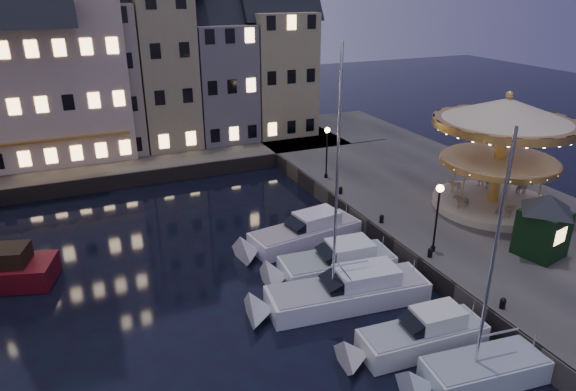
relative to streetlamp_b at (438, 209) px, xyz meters
name	(u,v)px	position (x,y,z in m)	size (l,w,h in m)	color
ground	(331,307)	(-7.20, -1.00, -4.02)	(160.00, 160.00, 0.00)	black
quay_east	(464,210)	(6.80, 5.00, -3.37)	(16.00, 56.00, 1.30)	#474442
quay_north	(113,161)	(-15.20, 27.00, -3.37)	(44.00, 12.00, 1.30)	#474442
quaywall_e	(369,230)	(-1.20, 5.00, -3.37)	(0.15, 44.00, 1.30)	#47423A
quaywall_n	(146,178)	(-13.20, 21.00, -3.37)	(48.00, 0.15, 1.30)	#47423A
streetlamp_b	(438,209)	(0.00, 0.00, 0.00)	(0.44, 0.44, 4.17)	black
streetlamp_c	(327,145)	(0.00, 13.50, 0.00)	(0.44, 0.44, 4.17)	black
streetlamp_d	(498,151)	(11.30, 7.00, 0.00)	(0.44, 0.44, 4.17)	black
bollard_a	(503,303)	(-0.60, -6.00, -2.41)	(0.30, 0.30, 0.57)	black
bollard_b	(430,252)	(-0.60, -0.50, -2.41)	(0.30, 0.30, 0.57)	black
bollard_c	(382,218)	(-0.60, 4.50, -2.41)	(0.30, 0.30, 0.57)	black
bollard_d	(341,190)	(-0.60, 10.00, -2.41)	(0.30, 0.30, 0.57)	black
townhouse_nb	(26,79)	(-21.25, 29.00, 4.26)	(6.16, 8.00, 13.80)	gray
townhouse_nc	(99,68)	(-15.20, 29.00, 4.76)	(6.82, 8.00, 14.80)	gray
townhouse_nd	(162,59)	(-9.45, 29.00, 5.26)	(5.50, 8.00, 15.80)	#998E69
townhouse_ne	(219,72)	(-4.00, 29.00, 3.76)	(6.16, 8.00, 12.80)	slate
townhouse_nf	(276,63)	(2.05, 29.00, 4.26)	(6.82, 8.00, 13.80)	tan
hotel_corner	(23,61)	(-21.20, 29.00, 5.76)	(17.60, 9.00, 16.80)	beige
motorboat_a	(473,373)	(-4.37, -8.33, -3.48)	(6.42, 2.67, 10.55)	silver
motorboat_b	(414,338)	(-5.30, -5.53, -3.38)	(7.11, 2.43, 2.15)	silver
motorboat_c	(341,293)	(-6.62, -0.93, -3.34)	(9.73, 3.53, 12.88)	silver
motorboat_d	(330,265)	(-5.71, 1.94, -3.38)	(7.73, 3.06, 2.15)	silver
motorboat_e	(300,235)	(-5.68, 6.19, -3.37)	(8.56, 3.57, 2.15)	silver
carousel	(504,133)	(7.87, 3.53, 2.65)	(9.32, 9.32, 8.15)	#C2B393
ticket_kiosk	(546,215)	(5.33, -2.75, -0.20)	(3.62, 3.62, 4.24)	black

